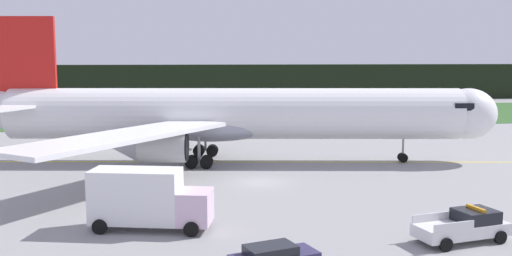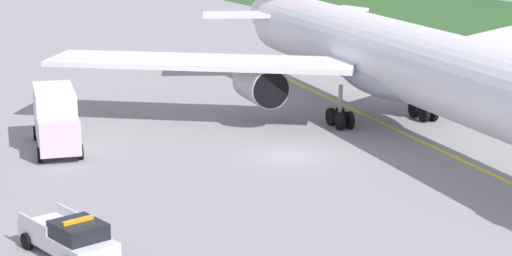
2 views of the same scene
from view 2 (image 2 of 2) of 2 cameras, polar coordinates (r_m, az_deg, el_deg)
The scene contains 5 objects.
ground at distance 55.86m, azimuth 2.19°, elevation -1.74°, with size 320.00×320.00×0.00m, color gray.
taxiway_centerline_main at distance 61.90m, azimuth 9.18°, elevation -0.34°, with size 70.12×0.30×0.01m, color yellow.
airliner at distance 61.64m, azimuth 8.98°, elevation 4.04°, with size 53.14×43.67×14.26m.
ops_pickup_truck at distance 40.95m, azimuth -11.41°, elevation -6.62°, with size 5.69×3.20×1.94m.
catering_truck at distance 58.41m, azimuth -12.27°, elevation 0.59°, with size 7.57×4.01×3.83m.
Camera 2 is at (46.20, -27.53, 15.10)m, focal length 64.73 mm.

